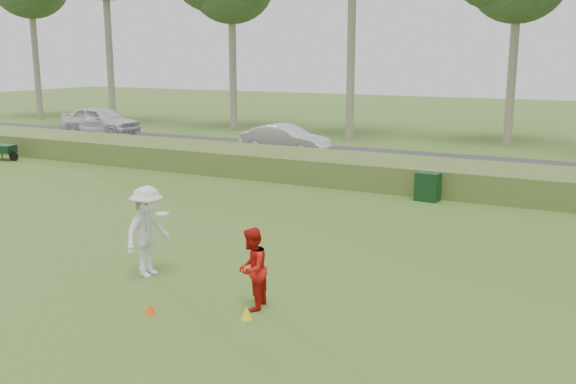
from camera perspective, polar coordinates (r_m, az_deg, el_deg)
The scene contains 11 objects.
ground at distance 12.50m, azimuth -8.52°, elevation -9.31°, with size 120.00×120.00×0.00m, color #3A5F1F.
reed_strip at distance 22.84m, azimuth 9.21°, elevation 1.69°, with size 80.00×3.00×0.90m, color #476026.
park_road at distance 27.64m, azimuth 12.42°, elevation 2.49°, with size 80.00×6.00×0.06m, color #2D2D2D.
player_white at distance 13.60m, azimuth -12.38°, elevation -3.44°, with size 0.91×1.26×1.91m.
player_red at distance 11.64m, azimuth -3.24°, elevation -6.84°, with size 0.74×0.58×1.52m, color red.
cone_orange at distance 11.88m, azimuth -12.18°, elevation -10.07°, with size 0.19×0.19×0.21m, color #FF510D.
cone_yellow at distance 11.44m, azimuth -3.70°, elevation -10.66°, with size 0.21×0.21×0.23m, color yellow.
utility_cabinet at distance 20.64m, azimuth 12.31°, elevation 0.46°, with size 0.72×0.45×0.90m, color black.
wheelbarrow at distance 30.58m, azimuth -23.95°, elevation 3.50°, with size 1.38×0.76×0.67m.
car_left at distance 37.82m, azimuth -16.33°, elevation 6.11°, with size 1.89×4.70×1.60m, color silver.
car_mid at distance 29.02m, azimuth -0.23°, elevation 4.64°, with size 1.43×4.11×1.36m, color silver.
Camera 1 is at (6.87, -9.39, 4.55)m, focal length 40.00 mm.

